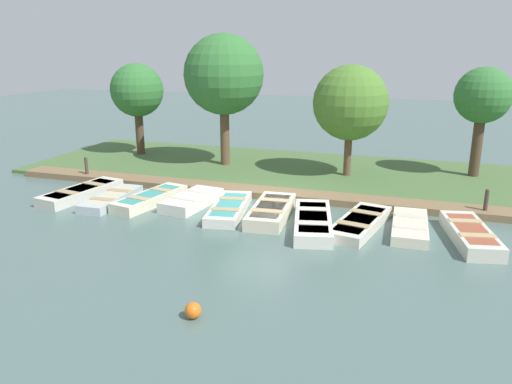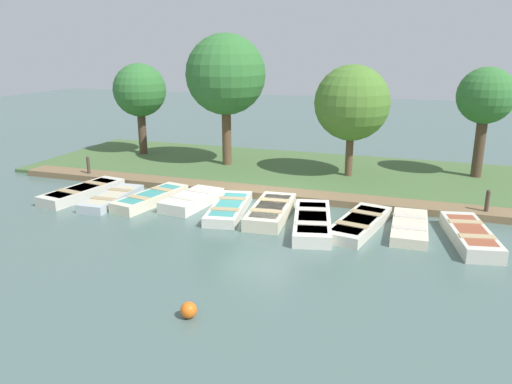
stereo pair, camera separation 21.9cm
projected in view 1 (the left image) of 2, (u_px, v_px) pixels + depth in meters
The scene contains 20 objects.
ground_plane at pixel (257, 205), 18.03m from camera, with size 80.00×80.00×0.00m, color #4C6660.
shore_bank at pixel (291, 171), 22.56m from camera, with size 8.00×24.00×0.15m.
dock_walkway at pixel (267, 193), 19.09m from camera, with size 1.06×21.91×0.25m.
rowboat_0 at pixel (81, 192), 18.89m from camera, with size 3.57×1.63×0.40m.
rowboat_1 at pixel (111, 199), 18.24m from camera, with size 3.04×1.10×0.33m.
rowboat_2 at pixel (150, 198), 18.12m from camera, with size 3.34×1.57×0.40m.
rowboat_3 at pixel (192, 200), 17.91m from camera, with size 2.74×1.49×0.41m.
rowboat_4 at pixel (229, 208), 17.13m from camera, with size 3.37×1.58×0.35m.
rowboat_5 at pixel (271, 211), 16.70m from camera, with size 3.27×1.42×0.44m.
rowboat_6 at pixel (313, 221), 15.75m from camera, with size 3.73×1.87×0.41m.
rowboat_7 at pixel (360, 223), 15.68m from camera, with size 3.53×1.76×0.36m.
rowboat_8 at pixel (410, 226), 15.44m from camera, with size 2.94×1.12×0.34m.
rowboat_9 at pixel (470, 234), 14.65m from camera, with size 3.35×1.66×0.43m.
mooring_post_near at pixel (87, 168), 21.31m from camera, with size 0.14×0.14×1.00m.
mooring_post_far at pixel (486, 203), 16.60m from camera, with size 0.14×0.14×1.00m.
buoy at pixel (193, 310), 10.52m from camera, with size 0.36×0.36×0.36m.
park_tree_far_left at pixel (137, 91), 24.96m from camera, with size 2.64×2.64×4.71m.
park_tree_left at pixel (224, 75), 22.41m from camera, with size 3.61×3.61×6.09m.
park_tree_center at pixel (350, 103), 20.73m from camera, with size 3.13×3.13×4.82m.
park_tree_right at pixel (483, 97), 20.54m from camera, with size 2.31×2.31×4.73m.
Camera 1 is at (16.31, 5.33, 5.55)m, focal length 35.00 mm.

